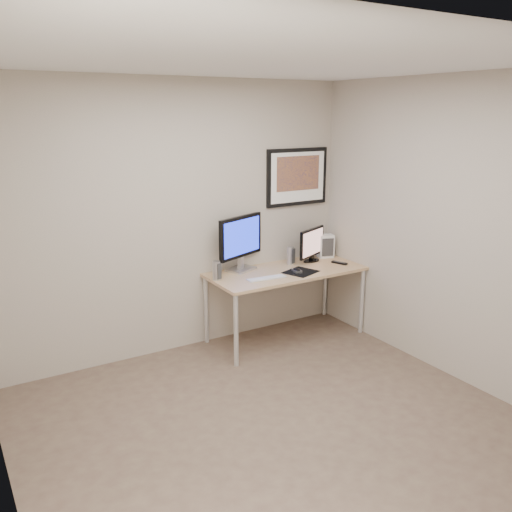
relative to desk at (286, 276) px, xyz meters
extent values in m
plane|color=brown|center=(-1.00, -1.35, -0.66)|extent=(3.60, 3.60, 0.00)
plane|color=white|center=(-1.00, -1.35, 1.94)|extent=(3.60, 3.60, 0.00)
plane|color=gray|center=(-1.00, 0.35, 0.64)|extent=(3.60, 0.00, 3.60)
plane|color=gray|center=(0.80, -1.35, 0.64)|extent=(0.00, 3.40, 3.40)
cube|color=#A4824F|center=(0.00, 0.00, 0.05)|extent=(1.60, 0.70, 0.03)
cylinder|color=silver|center=(-0.76, -0.31, -0.31)|extent=(0.04, 0.04, 0.70)
cylinder|color=silver|center=(-0.76, 0.31, -0.31)|extent=(0.04, 0.04, 0.70)
cylinder|color=silver|center=(0.76, -0.31, -0.31)|extent=(0.04, 0.04, 0.70)
cylinder|color=silver|center=(0.76, 0.31, -0.31)|extent=(0.04, 0.04, 0.70)
cube|color=black|center=(0.35, 0.33, 0.96)|extent=(0.75, 0.03, 0.60)
cube|color=white|center=(0.35, 0.32, 0.96)|extent=(0.67, 0.00, 0.52)
cube|color=orange|center=(0.35, 0.31, 1.00)|extent=(0.54, 0.00, 0.36)
cube|color=#B5B5BA|center=(-0.39, 0.24, 0.08)|extent=(0.34, 0.29, 0.02)
cube|color=#B5B5BA|center=(-0.39, 0.24, 0.15)|extent=(0.07, 0.06, 0.12)
cube|color=black|center=(-0.39, 0.24, 0.42)|extent=(0.58, 0.26, 0.42)
cube|color=#1124C1|center=(-0.39, 0.22, 0.42)|extent=(0.51, 0.20, 0.35)
cube|color=black|center=(0.42, 0.14, 0.07)|extent=(0.22, 0.18, 0.02)
cube|color=black|center=(0.42, 0.14, 0.10)|extent=(0.05, 0.05, 0.04)
cube|color=black|center=(0.42, 0.14, 0.28)|extent=(0.43, 0.21, 0.30)
cube|color=#A27267|center=(0.42, 0.12, 0.28)|extent=(0.38, 0.17, 0.26)
cylinder|color=#B5B5BA|center=(-0.75, 0.08, 0.16)|extent=(0.10, 0.10, 0.18)
cylinder|color=#B5B5BA|center=(0.17, 0.17, 0.16)|extent=(0.10, 0.10, 0.19)
cube|color=silver|center=(-0.32, -0.14, 0.07)|extent=(0.40, 0.14, 0.01)
cube|color=black|center=(0.09, -0.13, 0.07)|extent=(0.38, 0.36, 0.00)
ellipsoid|color=black|center=(0.05, -0.11, 0.09)|extent=(0.09, 0.13, 0.04)
cube|color=black|center=(0.62, -0.09, 0.08)|extent=(0.11, 0.18, 0.02)
cube|color=silver|center=(0.66, 0.20, 0.19)|extent=(0.19, 0.16, 0.25)
camera|label=1|loc=(-2.99, -4.35, 1.63)|focal=38.00mm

